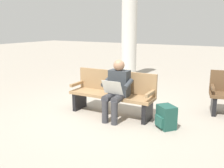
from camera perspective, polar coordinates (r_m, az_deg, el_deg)
name	(u,v)px	position (r m, az deg, el deg)	size (l,w,h in m)	color
ground_plane	(111,114)	(5.28, -0.20, -6.96)	(40.00, 40.00, 0.00)	#A89E8E
bench_near	(113,93)	(5.20, 0.17, -1.97)	(1.81, 0.53, 0.90)	#9E7A51
person_seated	(117,88)	(4.86, 1.09, -0.98)	(0.58, 0.58, 1.18)	#33383D
backpack	(166,117)	(4.64, 12.25, -7.41)	(0.42, 0.41, 0.42)	#1E4C42
support_pillar	(129,32)	(8.97, 3.94, 11.71)	(0.54, 0.54, 3.19)	silver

